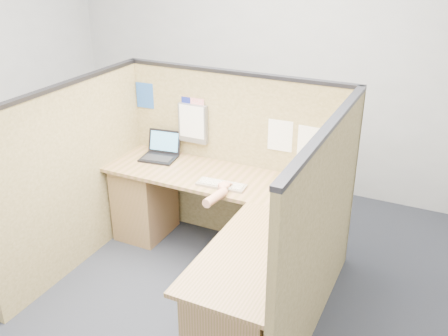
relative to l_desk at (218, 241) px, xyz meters
The scene contains 13 objects.
floor 0.52m from the l_desk, 122.80° to the right, with size 5.00×5.00×0.00m, color #1F222C.
wall_back 2.22m from the l_desk, 95.35° to the left, with size 5.00×5.00×0.00m, color #A4A7A9.
cubicle_partitions 0.44m from the l_desk, 142.47° to the left, with size 2.06×1.83×1.53m.
l_desk is the anchor object (origin of this frame).
laptop 1.05m from the l_desk, 146.95° to the left, with size 0.33×0.33×0.22m.
keyboard 0.44m from the l_desk, 110.65° to the left, with size 0.40×0.16×0.03m.
mouse 0.41m from the l_desk, 100.85° to the left, with size 0.10×0.06×0.04m, color #B9B9BE.
hand_forearm 0.38m from the l_desk, 114.33° to the left, with size 0.10×0.37×0.08m.
blue_poster 1.51m from the l_desk, 147.27° to the left, with size 0.17×0.00×0.23m, color #214D98.
american_flag 1.20m from the l_desk, 131.60° to the left, with size 0.22×0.01×0.38m.
file_holder 1.08m from the l_desk, 130.70° to the left, with size 0.27×0.05×0.34m.
paper_left 0.97m from the l_desk, 72.13° to the left, with size 0.20×0.00×0.26m, color white.
paper_right 1.05m from the l_desk, 55.24° to the left, with size 0.21×0.00×0.27m, color white.
Camera 1 is at (1.62, -2.60, 2.49)m, focal length 40.00 mm.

